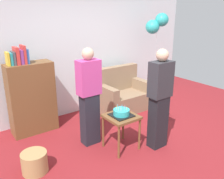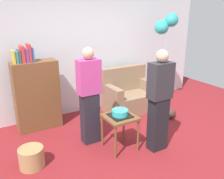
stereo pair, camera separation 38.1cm
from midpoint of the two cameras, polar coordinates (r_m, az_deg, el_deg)
name	(u,v)px [view 1 (the left image)]	position (r m, az deg, el deg)	size (l,w,h in m)	color
ground_plane	(142,149)	(4.10, 4.26, -13.81)	(8.00, 8.00, 0.00)	maroon
wall_back	(78,50)	(5.26, -10.19, 9.04)	(6.00, 0.10, 2.70)	silver
couch	(122,95)	(5.46, 0.42, -1.30)	(1.10, 0.70, 0.96)	#8C7054
bookshelf	(31,97)	(4.65, -20.69, -1.64)	(0.80, 0.36, 1.61)	brown
side_table	(121,121)	(3.89, -0.62, -7.39)	(0.48, 0.48, 0.58)	brown
birthday_cake	(121,113)	(3.83, -0.63, -5.54)	(0.32, 0.32, 0.17)	black
person_blowing_candles	(89,97)	(3.95, -8.14, -1.79)	(0.36, 0.22, 1.63)	#23232D
person_holding_cake	(159,99)	(3.85, 8.34, -2.33)	(0.36, 0.22, 1.63)	black
wicker_basket	(35,162)	(3.75, -20.68, -15.82)	(0.36, 0.36, 0.30)	#A88451
handbag	(164,112)	(5.26, 10.21, -5.23)	(0.28, 0.14, 0.20)	#473328
balloon_bunch	(157,24)	(5.58, 8.54, 15.08)	(0.48, 0.40, 2.10)	silver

